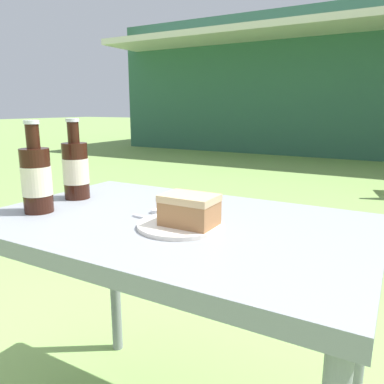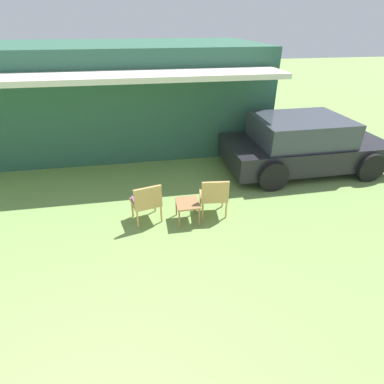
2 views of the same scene
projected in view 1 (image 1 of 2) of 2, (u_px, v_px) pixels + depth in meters
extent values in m
cube|color=#2D5B47|center=(357.00, 88.00, 8.73)|extent=(10.01, 4.33, 2.84)
cube|color=silver|center=(344.00, 23.00, 6.18)|extent=(9.51, 1.20, 0.12)
cube|color=gray|center=(173.00, 226.00, 0.95)|extent=(0.96, 0.61, 0.04)
cylinder|color=gray|center=(114.00, 275.00, 1.46)|extent=(0.04, 0.04, 0.65)
cylinder|color=gray|center=(359.00, 342.00, 1.04)|extent=(0.04, 0.04, 0.65)
cylinder|color=silver|center=(180.00, 225.00, 0.88)|extent=(0.20, 0.20, 0.01)
cube|color=#9E6B42|center=(189.00, 213.00, 0.86)|extent=(0.12, 0.09, 0.05)
cube|color=tan|center=(189.00, 198.00, 0.85)|extent=(0.12, 0.09, 0.02)
cylinder|color=black|center=(76.00, 171.00, 1.14)|extent=(0.08, 0.08, 0.17)
cylinder|color=black|center=(73.00, 132.00, 1.12)|extent=(0.03, 0.03, 0.06)
cylinder|color=silver|center=(72.00, 120.00, 1.11)|extent=(0.04, 0.04, 0.01)
cylinder|color=beige|center=(76.00, 171.00, 1.14)|extent=(0.08, 0.08, 0.08)
cylinder|color=black|center=(37.00, 181.00, 0.99)|extent=(0.08, 0.08, 0.17)
cylinder|color=black|center=(33.00, 136.00, 0.97)|extent=(0.03, 0.03, 0.06)
cylinder|color=silver|center=(31.00, 122.00, 0.96)|extent=(0.04, 0.04, 0.01)
cylinder|color=beige|center=(37.00, 181.00, 0.99)|extent=(0.08, 0.08, 0.08)
cube|color=silver|center=(159.00, 221.00, 0.92)|extent=(0.17, 0.03, 0.01)
cylinder|color=silver|center=(156.00, 211.00, 1.00)|extent=(0.03, 0.03, 0.01)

